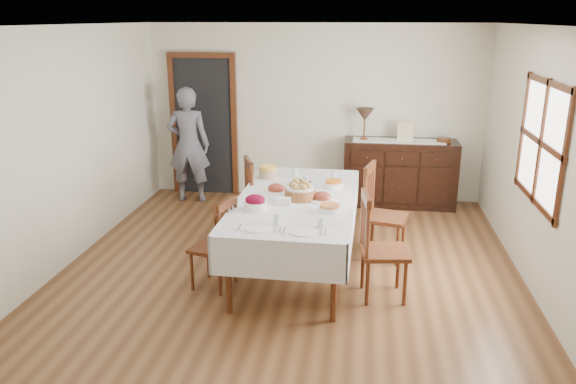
# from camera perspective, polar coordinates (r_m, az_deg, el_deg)

# --- Properties ---
(ground) EXTENTS (6.00, 6.00, 0.00)m
(ground) POSITION_cam_1_polar(r_m,az_deg,el_deg) (6.04, -0.13, -8.91)
(ground) COLOR brown
(room_shell) EXTENTS (5.02, 6.02, 2.65)m
(room_shell) POSITION_cam_1_polar(r_m,az_deg,el_deg) (5.95, -0.97, 7.34)
(room_shell) COLOR silver
(room_shell) RESTS_ON ground
(dining_table) EXTENTS (1.28, 2.46, 0.84)m
(dining_table) POSITION_cam_1_polar(r_m,az_deg,el_deg) (6.00, 0.86, -1.47)
(dining_table) COLOR silver
(dining_table) RESTS_ON ground
(chair_left_near) EXTENTS (0.49, 0.49, 0.96)m
(chair_left_near) POSITION_cam_1_polar(r_m,az_deg,el_deg) (5.74, -7.22, -5.20)
(chair_left_near) COLOR #4E2311
(chair_left_near) RESTS_ON ground
(chair_left_far) EXTENTS (0.59, 0.59, 1.09)m
(chair_left_far) POSITION_cam_1_polar(r_m,az_deg,el_deg) (6.67, -5.19, -1.28)
(chair_left_far) COLOR #4E2311
(chair_left_far) RESTS_ON ground
(chair_right_near) EXTENTS (0.50, 0.50, 1.07)m
(chair_right_near) POSITION_cam_1_polar(r_m,az_deg,el_deg) (5.56, 9.23, -5.43)
(chair_right_near) COLOR #4E2311
(chair_right_near) RESTS_ON ground
(chair_right_far) EXTENTS (0.55, 0.55, 1.10)m
(chair_right_far) POSITION_cam_1_polar(r_m,az_deg,el_deg) (6.49, 9.42, -1.96)
(chair_right_far) COLOR #4E2311
(chair_right_far) RESTS_ON ground
(sideboard) EXTENTS (1.62, 0.58, 0.97)m
(sideboard) POSITION_cam_1_polar(r_m,az_deg,el_deg) (8.40, 11.26, 1.90)
(sideboard) COLOR black
(sideboard) RESTS_ON ground
(person) EXTENTS (0.60, 0.41, 1.83)m
(person) POSITION_cam_1_polar(r_m,az_deg,el_deg) (8.48, -10.09, 5.12)
(person) COLOR slate
(person) RESTS_ON ground
(bread_basket) EXTENTS (0.33, 0.33, 0.19)m
(bread_basket) POSITION_cam_1_polar(r_m,az_deg,el_deg) (5.92, 1.25, 0.02)
(bread_basket) COLOR brown
(bread_basket) RESTS_ON dining_table
(egg_basket) EXTENTS (0.24, 0.24, 0.10)m
(egg_basket) POSITION_cam_1_polar(r_m,az_deg,el_deg) (6.38, 1.32, 0.91)
(egg_basket) COLOR black
(egg_basket) RESTS_ON dining_table
(ham_platter_a) EXTENTS (0.27, 0.27, 0.11)m
(ham_platter_a) POSITION_cam_1_polar(r_m,az_deg,el_deg) (6.17, -1.20, 0.30)
(ham_platter_a) COLOR white
(ham_platter_a) RESTS_ON dining_table
(ham_platter_b) EXTENTS (0.31, 0.31, 0.11)m
(ham_platter_b) POSITION_cam_1_polar(r_m,az_deg,el_deg) (5.89, 3.46, -0.57)
(ham_platter_b) COLOR white
(ham_platter_b) RESTS_ON dining_table
(beet_bowl) EXTENTS (0.24, 0.24, 0.15)m
(beet_bowl) POSITION_cam_1_polar(r_m,az_deg,el_deg) (5.60, -3.36, -1.12)
(beet_bowl) COLOR white
(beet_bowl) RESTS_ON dining_table
(carrot_bowl) EXTENTS (0.21, 0.21, 0.09)m
(carrot_bowl) POSITION_cam_1_polar(r_m,az_deg,el_deg) (6.33, 4.64, 0.81)
(carrot_bowl) COLOR white
(carrot_bowl) RESTS_ON dining_table
(pineapple_bowl) EXTENTS (0.22, 0.22, 0.14)m
(pineapple_bowl) POSITION_cam_1_polar(r_m,az_deg,el_deg) (6.71, -2.01, 2.04)
(pineapple_bowl) COLOR tan
(pineapple_bowl) RESTS_ON dining_table
(casserole_dish) EXTENTS (0.22, 0.22, 0.07)m
(casserole_dish) POSITION_cam_1_polar(r_m,az_deg,el_deg) (5.57, 4.24, -1.60)
(casserole_dish) COLOR white
(casserole_dish) RESTS_ON dining_table
(butter_dish) EXTENTS (0.14, 0.09, 0.07)m
(butter_dish) POSITION_cam_1_polar(r_m,az_deg,el_deg) (5.75, -0.42, -0.93)
(butter_dish) COLOR white
(butter_dish) RESTS_ON dining_table
(setting_left) EXTENTS (0.42, 0.31, 0.10)m
(setting_left) POSITION_cam_1_polar(r_m,az_deg,el_deg) (5.14, -2.46, -3.36)
(setting_left) COLOR white
(setting_left) RESTS_ON dining_table
(setting_right) EXTENTS (0.42, 0.31, 0.10)m
(setting_right) POSITION_cam_1_polar(r_m,az_deg,el_deg) (5.06, 2.12, -3.70)
(setting_right) COLOR white
(setting_right) RESTS_ON dining_table
(glass_far_a) EXTENTS (0.07, 0.07, 0.09)m
(glass_far_a) POSITION_cam_1_polar(r_m,az_deg,el_deg) (6.75, 0.71, 1.95)
(glass_far_a) COLOR white
(glass_far_a) RESTS_ON dining_table
(glass_far_b) EXTENTS (0.07, 0.07, 0.11)m
(glass_far_b) POSITION_cam_1_polar(r_m,az_deg,el_deg) (6.65, 4.71, 1.73)
(glass_far_b) COLOR white
(glass_far_b) RESTS_ON dining_table
(runner) EXTENTS (1.30, 0.35, 0.01)m
(runner) POSITION_cam_1_polar(r_m,az_deg,el_deg) (8.25, 11.16, 5.13)
(runner) COLOR white
(runner) RESTS_ON sideboard
(table_lamp) EXTENTS (0.26, 0.26, 0.46)m
(table_lamp) POSITION_cam_1_polar(r_m,az_deg,el_deg) (8.18, 7.81, 7.70)
(table_lamp) COLOR brown
(table_lamp) RESTS_ON sideboard
(picture_frame) EXTENTS (0.22, 0.08, 0.28)m
(picture_frame) POSITION_cam_1_polar(r_m,az_deg,el_deg) (8.20, 11.83, 5.99)
(picture_frame) COLOR beige
(picture_frame) RESTS_ON sideboard
(deco_bowl) EXTENTS (0.20, 0.20, 0.06)m
(deco_bowl) POSITION_cam_1_polar(r_m,az_deg,el_deg) (8.32, 15.54, 5.10)
(deco_bowl) COLOR #4E2311
(deco_bowl) RESTS_ON sideboard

